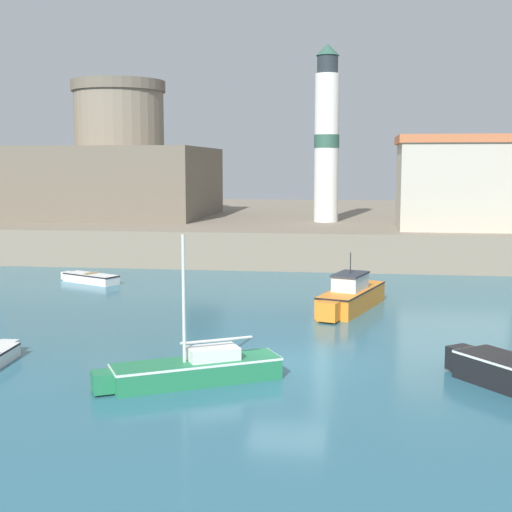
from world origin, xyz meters
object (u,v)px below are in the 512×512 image
lighthouse (327,137)px  harbor_shed_near_wharf (452,182)px  dinghy_white_0 (90,278)px  fortress (121,171)px  motorboat_orange_5 (351,296)px  sailboat_green_1 (195,369)px

lighthouse → harbor_shed_near_wharf: lighthouse is taller
dinghy_white_0 → fortress: (-4.06, 17.51, 5.49)m
motorboat_orange_5 → lighthouse: bearing=95.6°
dinghy_white_0 → fortress: size_ratio=0.27×
fortress → motorboat_orange_5: bearing=-51.8°
sailboat_green_1 → lighthouse: bearing=85.4°
sailboat_green_1 → harbor_shed_near_wharf: 28.54m
fortress → lighthouse: 16.52m
dinghy_white_0 → motorboat_orange_5: bearing=-20.9°
dinghy_white_0 → sailboat_green_1: size_ratio=0.70×
dinghy_white_0 → fortress: fortress is taller
fortress → lighthouse: size_ratio=1.11×
fortress → dinghy_white_0: bearing=-76.9°
dinghy_white_0 → harbor_shed_near_wharf: size_ratio=0.53×
sailboat_green_1 → motorboat_orange_5: sailboat_green_1 is taller
harbor_shed_near_wharf → fortress: bearing=162.0°
dinghy_white_0 → motorboat_orange_5: 14.83m
motorboat_orange_5 → lighthouse: 20.98m
motorboat_orange_5 → fortress: 29.45m
fortress → lighthouse: lighthouse is taller
sailboat_green_1 → lighthouse: (2.47, 30.62, 7.75)m
lighthouse → fortress: bearing=168.3°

